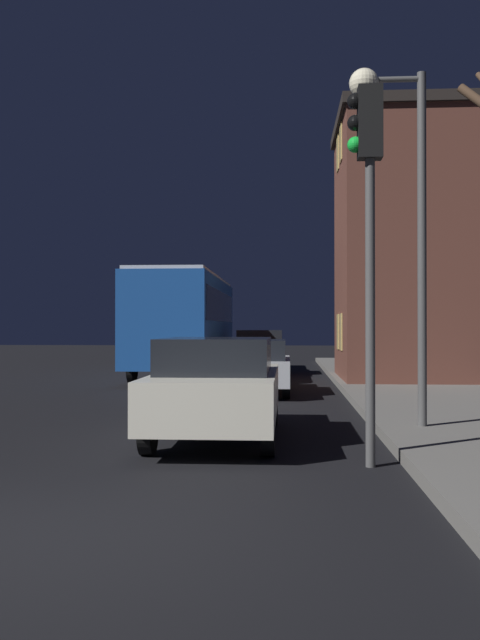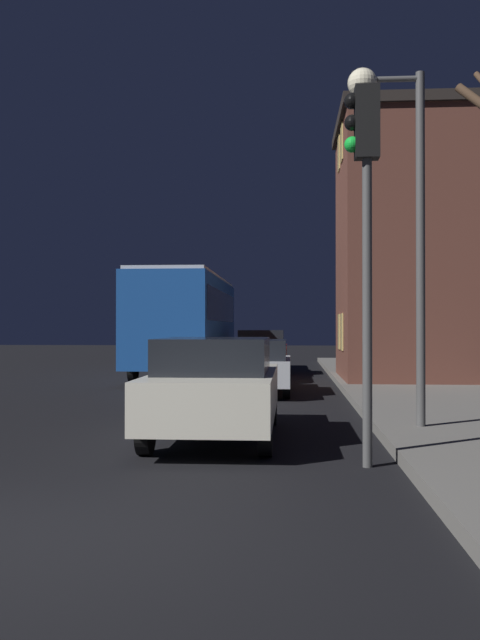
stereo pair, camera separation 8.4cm
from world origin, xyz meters
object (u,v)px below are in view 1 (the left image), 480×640
streetlamp (394,165)px  car_far_lane (260,351)px  bus (186,317)px  car_mid_lane (254,365)px  car_near_lane (218,385)px  traffic_light (368,195)px

streetlamp → car_far_lane: 15.37m
streetlamp → bus: bearing=111.4°
car_far_lane → car_mid_lane: bearing=-89.1°
bus → car_far_lane: 3.19m
car_near_lane → car_far_lane: bearing=89.7°
car_near_lane → car_mid_lane: bearing=88.4°
car_near_lane → car_mid_lane: 7.60m
traffic_light → car_far_lane: size_ratio=1.16×
car_near_lane → car_far_lane: 15.11m
bus → car_near_lane: size_ratio=2.16×
traffic_light → car_near_lane: traffic_light is taller
traffic_light → bus: size_ratio=0.46×
bus → car_far_lane: size_ratio=2.50×
streetlamp → traffic_light: size_ratio=1.20×
car_near_lane → car_far_lane: car_far_lane is taller
streetlamp → car_far_lane: bearing=100.2°
traffic_light → car_far_lane: bearing=96.5°
bus → car_mid_lane: bearing=-66.2°
streetlamp → traffic_light: 2.71m
streetlamp → car_near_lane: size_ratio=1.21×
streetlamp → bus: streetlamp is taller
car_near_lane → car_mid_lane: (0.21, 7.59, -0.09)m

